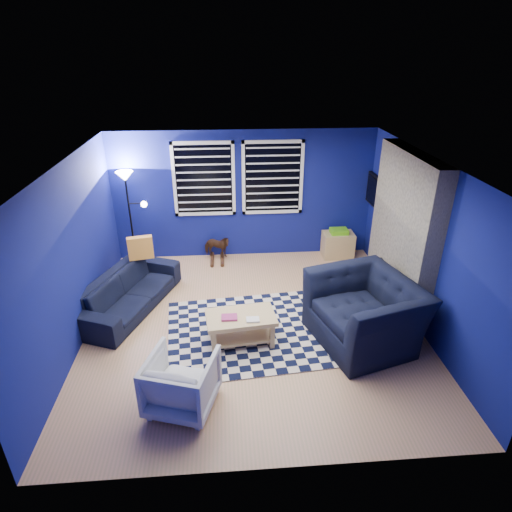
{
  "coord_description": "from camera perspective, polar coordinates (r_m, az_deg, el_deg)",
  "views": [
    {
      "loc": [
        -0.38,
        -5.42,
        3.87
      ],
      "look_at": [
        0.06,
        0.3,
        1.03
      ],
      "focal_mm": 30.0,
      "sensor_mm": 36.0,
      "label": 1
    }
  ],
  "objects": [
    {
      "name": "throw_pillow",
      "position": [
        7.45,
        -15.15,
        1.07
      ],
      "size": [
        0.43,
        0.21,
        0.39
      ],
      "primitive_type": "cube",
      "rotation": [
        0.0,
        0.0,
        0.22
      ],
      "color": "orange",
      "rests_on": "sofa"
    },
    {
      "name": "floor",
      "position": [
        6.67,
        -0.35,
        -9.15
      ],
      "size": [
        5.0,
        5.0,
        0.0
      ],
      "primitive_type": "plane",
      "color": "tan",
      "rests_on": "ground"
    },
    {
      "name": "wall_right",
      "position": [
        6.67,
        21.57,
        1.26
      ],
      "size": [
        0.0,
        5.0,
        5.0
      ],
      "primitive_type": "plane",
      "rotation": [
        1.57,
        0.0,
        -1.57
      ],
      "color": "navy",
      "rests_on": "floor"
    },
    {
      "name": "ceiling",
      "position": [
        5.6,
        -0.42,
        12.18
      ],
      "size": [
        5.0,
        5.0,
        0.0
      ],
      "primitive_type": "plane",
      "rotation": [
        3.14,
        0.0,
        0.0
      ],
      "color": "white",
      "rests_on": "wall_back"
    },
    {
      "name": "fireplace",
      "position": [
        7.05,
        18.83,
        2.56
      ],
      "size": [
        0.65,
        2.0,
        2.5
      ],
      "color": "gray",
      "rests_on": "floor"
    },
    {
      "name": "cabinet",
      "position": [
        8.77,
        10.85,
        1.55
      ],
      "size": [
        0.61,
        0.4,
        0.6
      ],
      "rotation": [
        0.0,
        0.0,
        0.0
      ],
      "color": "tan",
      "rests_on": "floor"
    },
    {
      "name": "armchair_bent",
      "position": [
        5.25,
        -9.89,
        -16.2
      ],
      "size": [
        0.95,
        0.96,
        0.7
      ],
      "primitive_type": "imported",
      "rotation": [
        0.0,
        0.0,
        2.84
      ],
      "color": "gray",
      "rests_on": "floor"
    },
    {
      "name": "armchair_big",
      "position": [
        6.3,
        14.3,
        -7.2
      ],
      "size": [
        1.77,
        1.64,
        0.95
      ],
      "primitive_type": "imported",
      "rotation": [
        0.0,
        0.0,
        -1.28
      ],
      "color": "black",
      "rests_on": "floor"
    },
    {
      "name": "wall_left",
      "position": [
        6.38,
        -23.4,
        -0.23
      ],
      "size": [
        0.0,
        5.0,
        5.0
      ],
      "primitive_type": "plane",
      "rotation": [
        1.57,
        0.0,
        1.57
      ],
      "color": "navy",
      "rests_on": "floor"
    },
    {
      "name": "coffee_table",
      "position": [
        6.12,
        -2.04,
        -8.95
      ],
      "size": [
        1.02,
        0.66,
        0.48
      ],
      "rotation": [
        0.0,
        0.0,
        0.11
      ],
      "color": "tan",
      "rests_on": "rug"
    },
    {
      "name": "floor_lamp",
      "position": [
        8.21,
        -16.74,
        8.49
      ],
      "size": [
        0.5,
        0.31,
        1.84
      ],
      "color": "black",
      "rests_on": "floor"
    },
    {
      "name": "sofa",
      "position": [
        7.2,
        -16.6,
        -4.57
      ],
      "size": [
        2.24,
        1.52,
        0.61
      ],
      "primitive_type": "imported",
      "rotation": [
        0.0,
        0.0,
        1.19
      ],
      "color": "black",
      "rests_on": "floor"
    },
    {
      "name": "rug",
      "position": [
        6.52,
        -0.45,
        -9.98
      ],
      "size": [
        2.68,
        2.23,
        0.02
      ],
      "primitive_type": "cube",
      "rotation": [
        0.0,
        0.0,
        0.09
      ],
      "color": "black",
      "rests_on": "floor"
    },
    {
      "name": "rocking_horse",
      "position": [
        8.46,
        -5.26,
        1.26
      ],
      "size": [
        0.41,
        0.6,
        0.46
      ],
      "primitive_type": "imported",
      "rotation": [
        0.0,
        0.0,
        1.25
      ],
      "color": "#402114",
      "rests_on": "floor"
    },
    {
      "name": "tv",
      "position": [
        8.31,
        15.81,
        8.05
      ],
      "size": [
        0.07,
        1.0,
        0.58
      ],
      "color": "black",
      "rests_on": "wall_right"
    },
    {
      "name": "window_right",
      "position": [
        8.25,
        2.23,
        10.35
      ],
      "size": [
        1.17,
        0.06,
        1.42
      ],
      "color": "black",
      "rests_on": "wall_back"
    },
    {
      "name": "window_left",
      "position": [
        8.21,
        -6.96,
        10.09
      ],
      "size": [
        1.17,
        0.06,
        1.42
      ],
      "color": "black",
      "rests_on": "wall_back"
    },
    {
      "name": "wall_back",
      "position": [
        8.35,
        -1.63,
        8.03
      ],
      "size": [
        5.0,
        0.0,
        5.0
      ],
      "primitive_type": "plane",
      "rotation": [
        1.57,
        0.0,
        0.0
      ],
      "color": "navy",
      "rests_on": "floor"
    }
  ]
}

